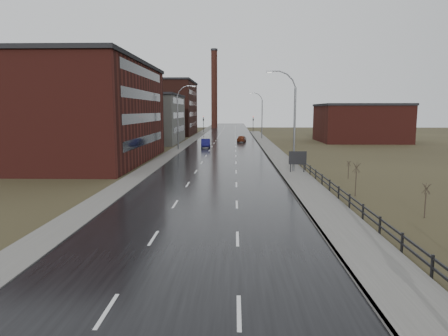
{
  "coord_description": "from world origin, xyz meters",
  "views": [
    {
      "loc": [
        2.13,
        -8.92,
        6.96
      ],
      "look_at": [
        1.39,
        18.57,
        3.0
      ],
      "focal_mm": 32.0,
      "sensor_mm": 36.0,
      "label": 1
    }
  ],
  "objects": [
    {
      "name": "road",
      "position": [
        0.0,
        60.0,
        0.03
      ],
      "size": [
        14.0,
        300.0,
        0.06
      ],
      "primitive_type": "cube",
      "color": "black",
      "rests_on": "ground"
    },
    {
      "name": "sidewalk_right",
      "position": [
        8.6,
        35.0,
        0.09
      ],
      "size": [
        3.2,
        180.0,
        0.18
      ],
      "primitive_type": "cube",
      "color": "#595651",
      "rests_on": "ground"
    },
    {
      "name": "curb_right",
      "position": [
        7.08,
        35.0,
        0.09
      ],
      "size": [
        0.16,
        180.0,
        0.18
      ],
      "primitive_type": "cube",
      "color": "slate",
      "rests_on": "ground"
    },
    {
      "name": "sidewalk_left",
      "position": [
        -8.2,
        60.0,
        0.06
      ],
      "size": [
        2.4,
        260.0,
        0.12
      ],
      "primitive_type": "cube",
      "color": "#595651",
      "rests_on": "ground"
    },
    {
      "name": "warehouse_near",
      "position": [
        -20.99,
        45.0,
        6.76
      ],
      "size": [
        22.44,
        28.56,
        13.5
      ],
      "color": "#471914",
      "rests_on": "ground"
    },
    {
      "name": "warehouse_mid",
      "position": [
        -17.99,
        78.0,
        5.26
      ],
      "size": [
        16.32,
        20.4,
        10.5
      ],
      "color": "slate",
      "rests_on": "ground"
    },
    {
      "name": "warehouse_far",
      "position": [
        -22.99,
        108.0,
        7.76
      ],
      "size": [
        26.52,
        24.48,
        15.5
      ],
      "color": "#331611",
      "rests_on": "ground"
    },
    {
      "name": "building_right",
      "position": [
        30.3,
        82.0,
        4.26
      ],
      "size": [
        18.36,
        16.32,
        8.5
      ],
      "color": "#471914",
      "rests_on": "ground"
    },
    {
      "name": "smokestack",
      "position": [
        -6.0,
        150.0,
        15.5
      ],
      "size": [
        2.7,
        2.7,
        30.7
      ],
      "color": "#331611",
      "rests_on": "ground"
    },
    {
      "name": "streetlight_right_mid",
      "position": [
        8.5,
        36.0,
        5.84
      ],
      "size": [
        3.36,
        0.28,
        11.35
      ],
      "color": "slate",
      "rests_on": "ground"
    },
    {
      "name": "streetlight_left",
      "position": [
        -7.7,
        62.0,
        5.84
      ],
      "size": [
        3.36,
        0.28,
        11.35
      ],
      "color": "slate",
      "rests_on": "ground"
    },
    {
      "name": "streetlight_right_far",
      "position": [
        8.5,
        90.0,
        5.84
      ],
      "size": [
        3.36,
        0.28,
        11.35
      ],
      "color": "slate",
      "rests_on": "ground"
    },
    {
      "name": "guardrail",
      "position": [
        10.3,
        18.31,
        0.71
      ],
      "size": [
        0.1,
        53.05,
        1.1
      ],
      "color": "black",
      "rests_on": "ground"
    },
    {
      "name": "shrub_d",
      "position": [
        14.56,
        16.79,
        1.22
      ],
      "size": [
        0.54,
        0.57,
        2.29
      ],
      "color": "#382D23",
      "rests_on": "ground"
    },
    {
      "name": "shrub_e",
      "position": [
        12.05,
        23.46,
        1.47
      ],
      "size": [
        0.65,
        0.69,
        2.77
      ],
      "color": "#382D23",
      "rests_on": "ground"
    },
    {
      "name": "shrub_f",
      "position": [
        13.84,
        31.97,
        0.99
      ],
      "size": [
        0.45,
        0.47,
        1.87
      ],
      "color": "#382D23",
      "rests_on": "ground"
    },
    {
      "name": "billboard",
      "position": [
        9.1,
        35.13,
        1.69
      ],
      "size": [
        1.95,
        0.17,
        2.52
      ],
      "color": "black",
      "rests_on": "ground"
    },
    {
      "name": "traffic_light_left",
      "position": [
        -8.0,
        120.0,
        4.6
      ],
      "size": [
        0.58,
        2.73,
        5.3
      ],
      "color": "black",
      "rests_on": "ground"
    },
    {
      "name": "traffic_light_right",
      "position": [
        8.0,
        120.0,
        4.6
      ],
      "size": [
        0.58,
        2.73,
        5.3
      ],
      "color": "black",
      "rests_on": "ground"
    },
    {
      "name": "car_near",
      "position": [
        -3.41,
        66.56,
        0.81
      ],
      "size": [
        2.09,
        5.02,
        1.61
      ],
      "primitive_type": "imported",
      "rotation": [
        0.0,
        0.0,
        0.08
      ],
      "color": "#0D0C40",
      "rests_on": "ground"
    },
    {
      "name": "car_far",
      "position": [
        3.64,
        79.58,
        0.76
      ],
      "size": [
        2.32,
        4.63,
        1.51
      ],
      "primitive_type": "imported",
      "rotation": [
        0.0,
        0.0,
        3.02
      ],
      "color": "#531E0D",
      "rests_on": "ground"
    }
  ]
}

